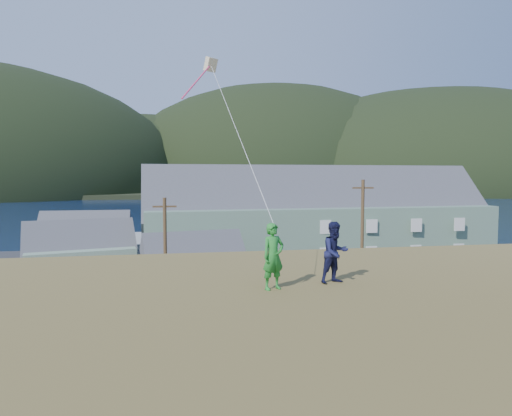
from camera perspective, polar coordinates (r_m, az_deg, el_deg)
The scene contains 15 objects.
ground at distance 31.35m, azimuth -9.32°, elevation -14.82°, with size 900.00×900.00×0.00m, color #0A1638.
grass_strip at distance 29.44m, azimuth -9.28°, elevation -15.98°, with size 110.00×8.00×0.10m, color #4C3D19.
waterfront_lot at distance 47.74m, azimuth -9.55°, elevation -8.17°, with size 72.00×36.00×0.12m, color #28282B.
wharf at distance 70.58m, azimuth -14.57°, elevation -3.96°, with size 26.00×14.00×0.90m, color gray.
far_shore at distance 359.79m, azimuth -9.89°, elevation 2.51°, with size 900.00×320.00×2.00m, color black.
far_hills at distance 311.23m, azimuth -3.32°, elevation 2.52°, with size 760.00×265.00×143.00m.
lodge at distance 52.38m, azimuth 7.79°, elevation -1.32°, with size 39.49×13.00×13.70m.
shed_palegreen_near at distance 46.02m, azimuth -21.06°, elevation -5.49°, with size 11.03×8.31×7.18m.
shed_white at distance 38.12m, azimuth -7.64°, elevation -7.44°, with size 9.21×7.03×6.61m.
shed_palegreen_far at distance 59.01m, azimuth -20.59°, elevation -3.41°, with size 10.61×6.09×7.13m.
utility_poles at distance 31.67m, azimuth -11.61°, elevation -6.06°, with size 31.09×0.24×9.71m.
parked_cars at distance 50.60m, azimuth -18.39°, elevation -6.73°, with size 18.90×12.89×1.58m.
kite_flyer_green at distance 11.67m, azimuth 2.17°, elevation -6.06°, with size 0.62×0.41×1.70m, color #23802B.
kite_flyer_navy at distance 12.55m, azimuth 9.88°, elevation -5.49°, with size 0.81×0.63×1.67m, color #16183E.
kite_rig at distance 19.01m, azimuth -5.85°, elevation 16.95°, with size 1.13×4.09×9.51m.
Camera 1 is at (-0.21, -29.68, 10.09)m, focal length 32.00 mm.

